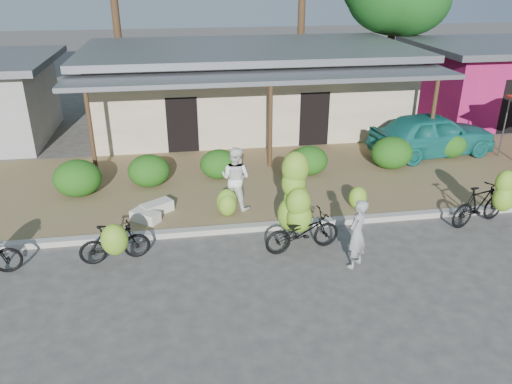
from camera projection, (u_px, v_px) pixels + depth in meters
ground at (319, 268)px, 11.24m from camera, size 100.00×100.00×0.00m
sidewalk at (276, 180)px, 15.72m from camera, size 60.00×6.00×0.12m
curb at (298, 224)px, 13.01m from camera, size 60.00×0.25×0.15m
shop_main at (249, 87)px, 20.38m from camera, size 13.00×8.50×3.35m
shop_pink at (484, 80)px, 21.96m from camera, size 6.00×6.00×3.25m
hedge_0 at (77, 178)px, 14.34m from camera, size 1.37×1.23×1.07m
hedge_1 at (149, 171)px, 14.99m from camera, size 1.25×1.13×0.98m
hedge_2 at (219, 164)px, 15.57m from camera, size 1.18×1.06×0.92m
hedge_3 at (309, 161)px, 15.84m from camera, size 1.20×1.08×0.93m
hedge_4 at (392, 153)px, 16.33m from camera, size 1.35×1.22×1.06m
hedge_5 at (449, 144)px, 17.28m from camera, size 1.22×1.10×0.95m
bike_left at (115, 242)px, 11.16m from camera, size 1.64×1.24×1.27m
bike_center at (298, 212)px, 11.84m from camera, size 1.93×1.31×2.30m
bike_right at (485, 202)px, 12.78m from camera, size 1.91×1.38×1.73m
loose_banana_a at (227, 205)px, 13.23m from camera, size 0.50×0.42×0.62m
loose_banana_b at (227, 201)px, 13.33m from camera, size 0.56×0.48×0.71m
loose_banana_c at (358, 198)px, 13.64m from camera, size 0.51×0.43×0.64m
sack_near at (157, 208)px, 13.46m from camera, size 0.93×0.80×0.30m
sack_far at (145, 216)px, 13.01m from camera, size 0.83×0.75×0.28m
vendor at (357, 234)px, 11.01m from camera, size 0.71×0.69×1.64m
bystander at (236, 178)px, 13.46m from camera, size 1.08×1.03×1.75m
teal_van at (432, 134)px, 17.42m from camera, size 4.68×2.42×1.52m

